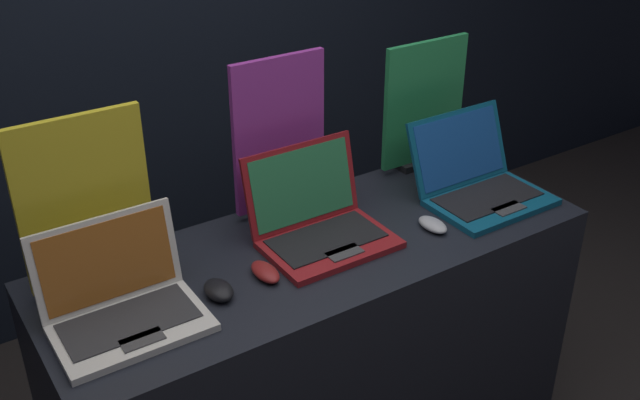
{
  "coord_description": "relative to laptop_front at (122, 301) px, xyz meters",
  "views": [
    {
      "loc": [
        -1.02,
        -1.26,
        2.14
      ],
      "look_at": [
        0.0,
        0.3,
        1.11
      ],
      "focal_mm": 42.0,
      "sensor_mm": 36.0,
      "label": 1
    }
  ],
  "objects": [
    {
      "name": "laptop_front",
      "position": [
        0.0,
        0.0,
        0.0
      ],
      "size": [
        0.37,
        0.28,
        0.25
      ],
      "color": "silver",
      "rests_on": "display_counter"
    },
    {
      "name": "mouse_back",
      "position": [
        0.95,
        -0.08,
        -0.04
      ],
      "size": [
        0.06,
        0.11,
        0.03
      ],
      "color": "#B2B2B7",
      "rests_on": "display_counter"
    },
    {
      "name": "laptop_middle",
      "position": [
        0.63,
        0.06,
        0.0
      ],
      "size": [
        0.37,
        0.31,
        0.26
      ],
      "color": "maroon",
      "rests_on": "display_counter"
    },
    {
      "name": "laptop_back",
      "position": [
        1.2,
        -0.0,
        0.0
      ],
      "size": [
        0.39,
        0.35,
        0.25
      ],
      "color": "#0F5170",
      "rests_on": "display_counter"
    },
    {
      "name": "mouse_middle",
      "position": [
        0.39,
        -0.03,
        -0.04
      ],
      "size": [
        0.06,
        0.12,
        0.03
      ],
      "color": "maroon",
      "rests_on": "display_counter"
    },
    {
      "name": "promo_stand_middle",
      "position": [
        0.63,
        0.28,
        0.18
      ],
      "size": [
        0.31,
        0.07,
        0.5
      ],
      "color": "black",
      "rests_on": "display_counter"
    },
    {
      "name": "wall_back",
      "position": [
        0.61,
        1.42,
        0.38
      ],
      "size": [
        8.0,
        0.05,
        2.8
      ],
      "color": "black",
      "rests_on": "ground_plane"
    },
    {
      "name": "promo_stand_back",
      "position": [
        1.2,
        0.28,
        0.16
      ],
      "size": [
        0.34,
        0.07,
        0.45
      ],
      "color": "black",
      "rests_on": "display_counter"
    },
    {
      "name": "display_counter",
      "position": [
        0.61,
        0.03,
        -0.54
      ],
      "size": [
        1.65,
        0.61,
        0.96
      ],
      "color": "black",
      "rests_on": "ground_plane"
    },
    {
      "name": "promo_stand_front",
      "position": [
        0.0,
        0.2,
        0.17
      ],
      "size": [
        0.34,
        0.07,
        0.49
      ],
      "color": "black",
      "rests_on": "display_counter"
    },
    {
      "name": "mouse_front",
      "position": [
        0.25,
        -0.04,
        -0.04
      ],
      "size": [
        0.07,
        0.11,
        0.04
      ],
      "color": "black",
      "rests_on": "display_counter"
    }
  ]
}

